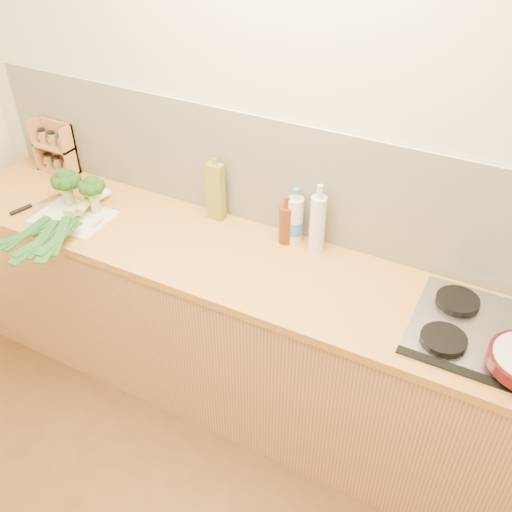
{
  "coord_description": "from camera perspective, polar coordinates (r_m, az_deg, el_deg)",
  "views": [
    {
      "loc": [
        0.95,
        -0.55,
        2.41
      ],
      "look_at": [
        0.09,
        1.1,
        1.02
      ],
      "focal_mm": 40.0,
      "sensor_mm": 36.0,
      "label": 1
    }
  ],
  "objects": [
    {
      "name": "broccoli_left",
      "position": [
        2.94,
        -18.49,
        7.16
      ],
      "size": [
        0.15,
        0.15,
        0.2
      ],
      "color": "#A7BF6F",
      "rests_on": "chopping_board"
    },
    {
      "name": "broccoli_right",
      "position": [
        2.85,
        -16.12,
        6.59
      ],
      "size": [
        0.13,
        0.13,
        0.19
      ],
      "color": "#A7BF6F",
      "rests_on": "chopping_board"
    },
    {
      "name": "gas_hob",
      "position": [
        2.3,
        22.45,
        -7.36
      ],
      "size": [
        0.58,
        0.5,
        0.04
      ],
      "color": "silver",
      "rests_on": "counter"
    },
    {
      "name": "leek_back",
      "position": [
        2.8,
        -17.53,
        3.92
      ],
      "size": [
        0.24,
        0.6,
        0.04
      ],
      "rotation": [
        0.0,
        0.0,
        0.32
      ],
      "color": "white",
      "rests_on": "chopping_board"
    },
    {
      "name": "room_shell",
      "position": [
        2.57,
        2.36,
        7.86
      ],
      "size": [
        3.5,
        3.5,
        3.5
      ],
      "color": "beige",
      "rests_on": "ground"
    },
    {
      "name": "leek_mid",
      "position": [
        2.84,
        -18.03,
        3.94
      ],
      "size": [
        0.15,
        0.68,
        0.04
      ],
      "rotation": [
        0.0,
        0.0,
        0.13
      ],
      "color": "white",
      "rests_on": "chopping_board"
    },
    {
      "name": "amber_bottle",
      "position": [
        2.56,
        3.01,
        3.25
      ],
      "size": [
        0.06,
        0.06,
        0.24
      ],
      "color": "#612712",
      "rests_on": "counter"
    },
    {
      "name": "chopping_board",
      "position": [
        2.91,
        -17.77,
        3.72
      ],
      "size": [
        0.37,
        0.28,
        0.01
      ],
      "primitive_type": "cube",
      "rotation": [
        0.0,
        0.0,
        0.05
      ],
      "color": "white",
      "rests_on": "counter"
    },
    {
      "name": "water_bottle",
      "position": [
        2.57,
        3.88,
        3.48
      ],
      "size": [
        0.08,
        0.08,
        0.25
      ],
      "color": "silver",
      "rests_on": "counter"
    },
    {
      "name": "glass_bottle",
      "position": [
        2.5,
        6.16,
        3.29
      ],
      "size": [
        0.07,
        0.07,
        0.33
      ],
      "color": "silver",
      "rests_on": "counter"
    },
    {
      "name": "chefs_knife",
      "position": [
        3.06,
        -21.9,
        4.54
      ],
      "size": [
        0.1,
        0.28,
        0.02
      ],
      "rotation": [
        0.0,
        0.0,
        -0.28
      ],
      "color": "silver",
      "rests_on": "counter"
    },
    {
      "name": "leek_front",
      "position": [
        2.9,
        -18.51,
        4.04
      ],
      "size": [
        0.18,
        0.68,
        0.04
      ],
      "rotation": [
        0.0,
        0.0,
        -0.18
      ],
      "color": "white",
      "rests_on": "chopping_board"
    },
    {
      "name": "oil_tin",
      "position": [
        2.71,
        -4.03,
        6.46
      ],
      "size": [
        0.08,
        0.05,
        0.32
      ],
      "color": "olive",
      "rests_on": "counter"
    },
    {
      "name": "spice_rack",
      "position": [
        3.32,
        -19.3,
        9.98
      ],
      "size": [
        0.24,
        0.09,
        0.28
      ],
      "color": "tan",
      "rests_on": "counter"
    },
    {
      "name": "counter",
      "position": [
        2.79,
        -0.63,
        -7.79
      ],
      "size": [
        3.2,
        0.62,
        0.9
      ],
      "color": "tan",
      "rests_on": "ground"
    }
  ]
}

